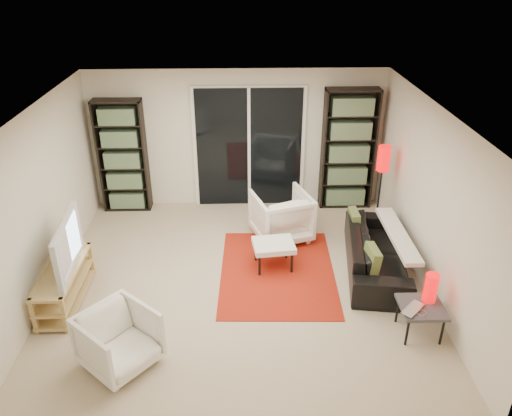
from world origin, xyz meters
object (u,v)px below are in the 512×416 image
Objects in this scene: sofa at (376,251)px; armchair_back at (281,216)px; floor_lamp at (383,167)px; ottoman at (274,246)px; tv_stand at (65,284)px; bookshelf_left at (123,157)px; armchair_front at (119,340)px; side_table at (421,309)px; bookshelf_right at (348,150)px.

armchair_back is (-1.28, 0.93, 0.09)m from sofa.
armchair_back is 0.58× the size of floor_lamp.
tv_stand is at bearing -165.50° from ottoman.
armchair_front is (0.66, -3.81, -0.64)m from bookshelf_left.
bookshelf_left reaches higher than sofa.
side_table is (1.64, -1.46, 0.01)m from ottoman.
armchair_front is 1.18× the size of ottoman.
bookshelf_left is 4.29m from floor_lamp.
ottoman is (-0.17, -0.84, -0.04)m from armchair_back.
tv_stand is at bearing 10.28° from armchair_back.
floor_lamp is (0.10, 2.47, 0.77)m from side_table.
armchair_back is at bearing 5.56° from armchair_front.
side_table is at bearing 104.82° from armchair_back.
armchair_front is 2.58m from ottoman.
floor_lamp is (0.28, 1.10, 0.83)m from sofa.
bookshelf_right is 2.50m from ottoman.
armchair_front is 1.44× the size of side_table.
bookshelf_left is 3.92m from armchair_front.
armchair_back is at bearing 78.38° from ottoman.
bookshelf_left is 0.98× the size of sofa.
bookshelf_left is 4.47m from sofa.
side_table is at bearing -39.90° from bookshelf_left.
ottoman is at bearing -125.55° from bookshelf_right.
bookshelf_right is (3.85, -0.00, 0.07)m from bookshelf_left.
bookshelf_right is at bearing 10.04° from sofa.
sofa is 2.35× the size of armchair_back.
floor_lamp is at bearing 20.94° from tv_stand.
armchair_front reaches higher than side_table.
ottoman is 2.15m from floor_lamp.
sofa is 3.91× the size of side_table.
armchair_front is at bearing -129.94° from bookshelf_right.
armchair_back reaches higher than tv_stand.
side_table is at bearing -9.81° from tv_stand.
ottoman is at bearing 14.50° from tv_stand.
armchair_front reaches higher than tv_stand.
tv_stand is 2.08× the size of ottoman.
tv_stand is 2.56× the size of side_table.
tv_stand is 0.89× the size of floor_lamp.
bookshelf_left is at bearing 167.17° from floor_lamp.
bookshelf_left is 2.30× the size of armchair_back.
side_table is (3.43, 0.39, 0.02)m from armchair_front.
bookshelf_right reaches higher than ottoman.
tv_stand is at bearing -159.06° from floor_lamp.
side_table is (0.18, -1.37, 0.07)m from sofa.
ottoman is at bearing -2.32° from armchair_front.
floor_lamp is (1.56, 0.17, 0.74)m from armchair_back.
floor_lamp reaches higher than armchair_back.
bookshelf_right is at bearing -0.00° from bookshelf_left.
bookshelf_right is 3.50m from side_table.
sofa is at bearing 126.26° from armchair_back.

